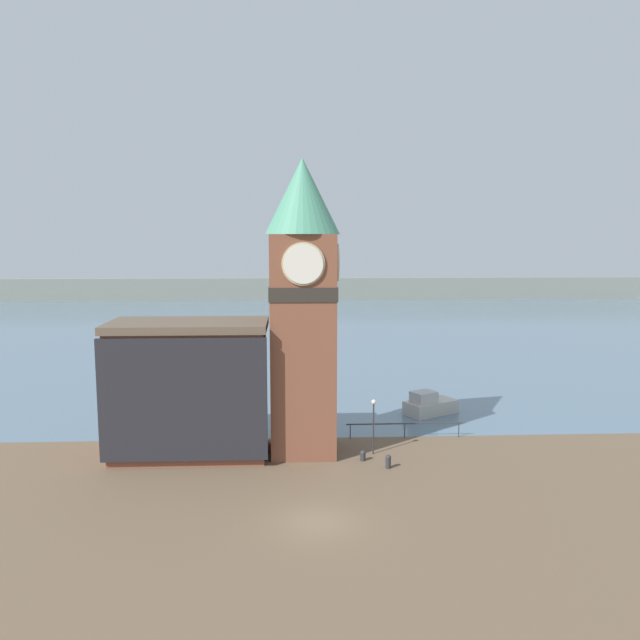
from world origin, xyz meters
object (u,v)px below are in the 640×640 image
(boat_near, at_px, (429,405))
(lamp_post, at_px, (374,416))
(mooring_bollard_near, at_px, (388,461))
(clock_tower, at_px, (303,300))
(pier_building, at_px, (190,389))
(mooring_bollard_far, at_px, (363,455))

(boat_near, xyz_separation_m, lamp_post, (-5.79, -9.14, 1.87))
(boat_near, bearing_deg, mooring_bollard_near, -142.88)
(clock_tower, relative_size, mooring_bollard_near, 22.19)
(boat_near, distance_m, lamp_post, 10.98)
(pier_building, xyz_separation_m, lamp_post, (12.05, -0.46, -1.86))
(mooring_bollard_far, relative_size, lamp_post, 0.18)
(mooring_bollard_far, bearing_deg, lamp_post, 56.29)
(mooring_bollard_far, bearing_deg, clock_tower, 153.05)
(pier_building, relative_size, mooring_bollard_near, 11.88)
(pier_building, height_order, boat_near, pier_building)
(clock_tower, bearing_deg, lamp_post, -8.46)
(clock_tower, bearing_deg, mooring_bollard_near, -32.57)
(boat_near, distance_m, mooring_bollard_near, 12.88)
(clock_tower, distance_m, boat_near, 16.42)
(pier_building, height_order, mooring_bollard_near, pier_building)
(pier_building, bearing_deg, boat_near, 25.95)
(boat_near, xyz_separation_m, mooring_bollard_far, (-6.62, -10.38, -0.37))
(pier_building, bearing_deg, mooring_bollard_near, -13.77)
(pier_building, relative_size, mooring_bollard_far, 15.21)
(mooring_bollard_near, bearing_deg, boat_near, 66.21)
(mooring_bollard_far, xyz_separation_m, lamp_post, (0.83, 1.24, 2.25))
(mooring_bollard_near, distance_m, lamp_post, 3.45)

